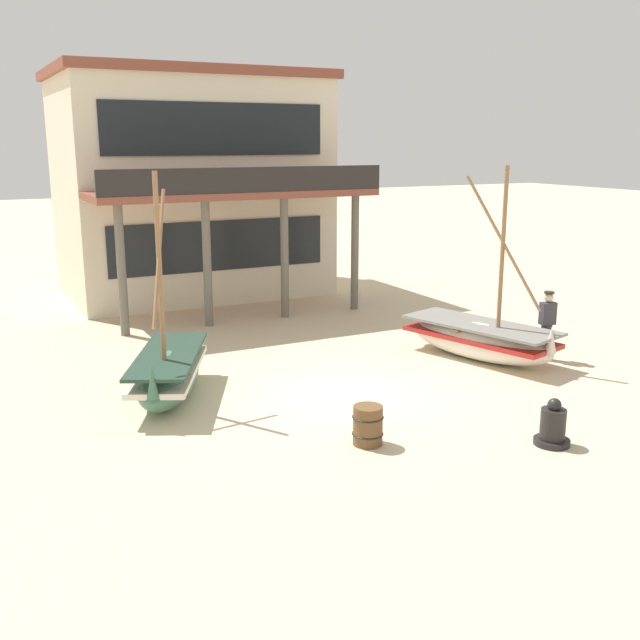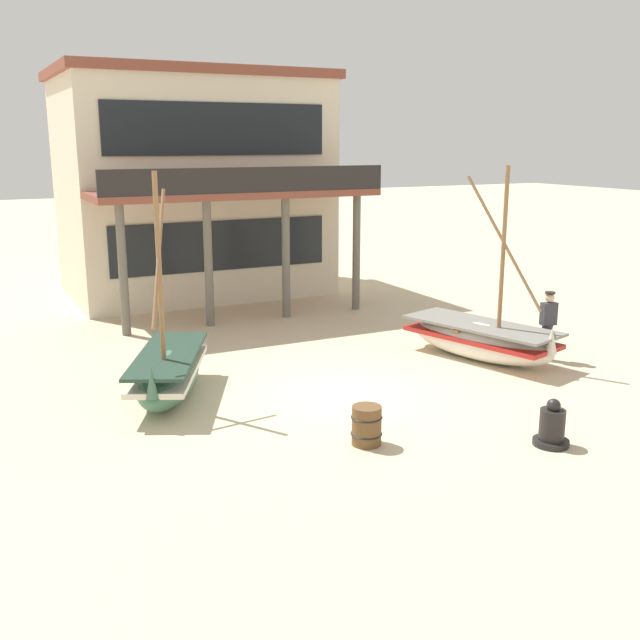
# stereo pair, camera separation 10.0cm
# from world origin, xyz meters

# --- Properties ---
(ground_plane) EXTENTS (120.00, 120.00, 0.00)m
(ground_plane) POSITION_xyz_m (0.00, 0.00, 0.00)
(ground_plane) COLOR beige
(fishing_boat_near_left) EXTENTS (2.53, 3.67, 4.62)m
(fishing_boat_near_left) POSITION_xyz_m (-3.25, 1.48, 0.54)
(fishing_boat_near_left) COLOR #427056
(fishing_boat_near_left) RESTS_ON ground
(fishing_boat_centre_large) EXTENTS (2.44, 4.13, 4.64)m
(fishing_boat_centre_large) POSITION_xyz_m (4.29, 0.83, 0.50)
(fishing_boat_centre_large) COLOR silver
(fishing_boat_centre_large) RESTS_ON ground
(fisherman_by_hull) EXTENTS (0.40, 0.29, 1.68)m
(fisherman_by_hull) POSITION_xyz_m (5.64, 0.05, 0.83)
(fisherman_by_hull) COLOR #33333D
(fisherman_by_hull) RESTS_ON ground
(capstan_winch) EXTENTS (0.63, 0.63, 0.85)m
(capstan_winch) POSITION_xyz_m (2.03, -3.94, 0.33)
(capstan_winch) COLOR black
(capstan_winch) RESTS_ON ground
(wooden_barrel) EXTENTS (0.56, 0.56, 0.70)m
(wooden_barrel) POSITION_xyz_m (-0.83, -2.47, 0.35)
(wooden_barrel) COLOR brown
(wooden_barrel) RESTS_ON ground
(harbor_building_main) EXTENTS (8.72, 8.59, 7.43)m
(harbor_building_main) POSITION_xyz_m (0.68, 12.10, 3.72)
(harbor_building_main) COLOR beige
(harbor_building_main) RESTS_ON ground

